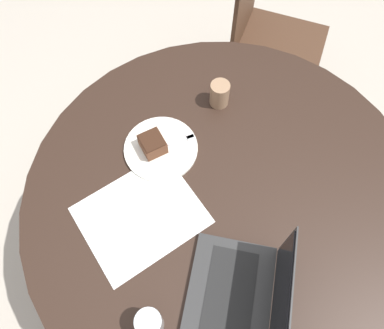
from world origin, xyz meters
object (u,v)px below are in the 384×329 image
object	(u,v)px
laptop	(242,298)
coffee_glass	(220,94)
plate	(161,148)
chair	(267,39)

from	to	relation	value
laptop	coffee_glass	bearing A→B (deg)	14.88
plate	laptop	world-z (taller)	laptop
chair	coffee_glass	world-z (taller)	chair
coffee_glass	plate	bearing A→B (deg)	4.13
chair	laptop	world-z (taller)	laptop
laptop	chair	bearing A→B (deg)	1.07
chair	plate	xyz separation A→B (m)	(0.86, 0.28, 0.26)
coffee_glass	chair	bearing A→B (deg)	-155.71
plate	coffee_glass	bearing A→B (deg)	-175.87
chair	laptop	bearing A→B (deg)	9.56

